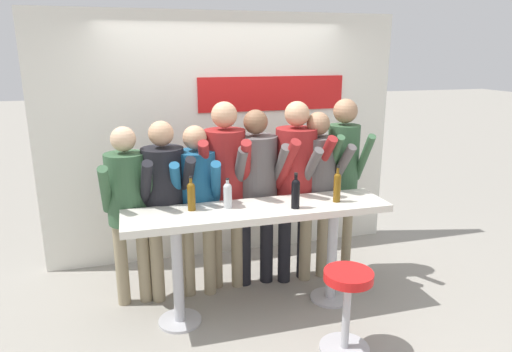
{
  "coord_description": "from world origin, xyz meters",
  "views": [
    {
      "loc": [
        -0.99,
        -3.44,
        2.21
      ],
      "look_at": [
        0.0,
        0.08,
        1.21
      ],
      "focal_mm": 32.0,
      "sensor_mm": 36.0,
      "label": 1
    }
  ],
  "objects_px": {
    "person_rightmost": "(343,166)",
    "bar_stool": "(347,299)",
    "person_far_left": "(128,198)",
    "person_center": "(225,176)",
    "tasting_table": "(258,226)",
    "wine_bottle_2": "(337,186)",
    "wine_bottle_3": "(228,194)",
    "person_center_right": "(256,180)",
    "person_center_left": "(197,194)",
    "person_right": "(296,174)",
    "person_far_right": "(317,179)",
    "wine_bottle_0": "(191,195)",
    "wine_bottle_1": "(296,192)",
    "person_left": "(165,193)"
  },
  "relations": [
    {
      "from": "person_rightmost",
      "to": "bar_stool",
      "type": "bearing_deg",
      "value": -106.14
    },
    {
      "from": "person_far_left",
      "to": "person_center",
      "type": "distance_m",
      "value": 0.88
    },
    {
      "from": "tasting_table",
      "to": "person_far_left",
      "type": "height_order",
      "value": "person_far_left"
    },
    {
      "from": "person_center",
      "to": "wine_bottle_2",
      "type": "xyz_separation_m",
      "value": [
        0.86,
        -0.53,
        -0.01
      ]
    },
    {
      "from": "wine_bottle_3",
      "to": "person_center_right",
      "type": "bearing_deg",
      "value": 49.65
    },
    {
      "from": "bar_stool",
      "to": "wine_bottle_2",
      "type": "height_order",
      "value": "wine_bottle_2"
    },
    {
      "from": "person_center_right",
      "to": "person_rightmost",
      "type": "height_order",
      "value": "person_rightmost"
    },
    {
      "from": "person_far_left",
      "to": "person_center_left",
      "type": "relative_size",
      "value": 1.01
    },
    {
      "from": "tasting_table",
      "to": "wine_bottle_3",
      "type": "xyz_separation_m",
      "value": [
        -0.25,
        0.06,
        0.29
      ]
    },
    {
      "from": "tasting_table",
      "to": "wine_bottle_3",
      "type": "relative_size",
      "value": 8.72
    },
    {
      "from": "person_right",
      "to": "person_far_right",
      "type": "distance_m",
      "value": 0.21
    },
    {
      "from": "tasting_table",
      "to": "wine_bottle_3",
      "type": "height_order",
      "value": "wine_bottle_3"
    },
    {
      "from": "wine_bottle_0",
      "to": "wine_bottle_1",
      "type": "distance_m",
      "value": 0.85
    },
    {
      "from": "tasting_table",
      "to": "person_center",
      "type": "bearing_deg",
      "value": 109.25
    },
    {
      "from": "bar_stool",
      "to": "person_right",
      "type": "xyz_separation_m",
      "value": [
        0.02,
        1.16,
        0.66
      ]
    },
    {
      "from": "person_center",
      "to": "person_rightmost",
      "type": "bearing_deg",
      "value": 10.92
    },
    {
      "from": "person_far_right",
      "to": "wine_bottle_3",
      "type": "distance_m",
      "value": 1.02
    },
    {
      "from": "tasting_table",
      "to": "person_center",
      "type": "height_order",
      "value": "person_center"
    },
    {
      "from": "person_center_left",
      "to": "wine_bottle_3",
      "type": "relative_size",
      "value": 6.27
    },
    {
      "from": "person_center_right",
      "to": "wine_bottle_3",
      "type": "height_order",
      "value": "person_center_right"
    },
    {
      "from": "tasting_table",
      "to": "person_left",
      "type": "bearing_deg",
      "value": 150.72
    },
    {
      "from": "person_rightmost",
      "to": "wine_bottle_1",
      "type": "bearing_deg",
      "value": -133.71
    },
    {
      "from": "tasting_table",
      "to": "person_left",
      "type": "height_order",
      "value": "person_left"
    },
    {
      "from": "person_center",
      "to": "person_right",
      "type": "bearing_deg",
      "value": 7.91
    },
    {
      "from": "person_center",
      "to": "wine_bottle_1",
      "type": "bearing_deg",
      "value": -40.29
    },
    {
      "from": "person_left",
      "to": "wine_bottle_2",
      "type": "xyz_separation_m",
      "value": [
        1.42,
        -0.45,
        0.08
      ]
    },
    {
      "from": "tasting_table",
      "to": "person_rightmost",
      "type": "distance_m",
      "value": 1.15
    },
    {
      "from": "person_left",
      "to": "wine_bottle_2",
      "type": "distance_m",
      "value": 1.49
    },
    {
      "from": "person_far_left",
      "to": "wine_bottle_2",
      "type": "bearing_deg",
      "value": -14.88
    },
    {
      "from": "person_left",
      "to": "wine_bottle_1",
      "type": "xyz_separation_m",
      "value": [
        1.02,
        -0.51,
        0.08
      ]
    },
    {
      "from": "person_center_right",
      "to": "wine_bottle_3",
      "type": "distance_m",
      "value": 0.56
    },
    {
      "from": "bar_stool",
      "to": "wine_bottle_3",
      "type": "height_order",
      "value": "wine_bottle_3"
    },
    {
      "from": "person_right",
      "to": "tasting_table",
      "type": "bearing_deg",
      "value": -146.03
    },
    {
      "from": "person_far_left",
      "to": "wine_bottle_2",
      "type": "xyz_separation_m",
      "value": [
        1.73,
        -0.47,
        0.1
      ]
    },
    {
      "from": "person_far_right",
      "to": "wine_bottle_1",
      "type": "bearing_deg",
      "value": -136.23
    },
    {
      "from": "bar_stool",
      "to": "person_far_right",
      "type": "height_order",
      "value": "person_far_right"
    },
    {
      "from": "person_center_left",
      "to": "wine_bottle_0",
      "type": "relative_size",
      "value": 5.56
    },
    {
      "from": "person_center_right",
      "to": "person_far_right",
      "type": "xyz_separation_m",
      "value": [
        0.59,
        -0.05,
        -0.01
      ]
    },
    {
      "from": "person_rightmost",
      "to": "wine_bottle_1",
      "type": "relative_size",
      "value": 5.92
    },
    {
      "from": "person_center_left",
      "to": "person_center",
      "type": "distance_m",
      "value": 0.31
    },
    {
      "from": "tasting_table",
      "to": "person_center",
      "type": "distance_m",
      "value": 0.61
    },
    {
      "from": "person_rightmost",
      "to": "wine_bottle_3",
      "type": "relative_size",
      "value": 6.98
    },
    {
      "from": "person_left",
      "to": "wine_bottle_0",
      "type": "distance_m",
      "value": 0.38
    },
    {
      "from": "person_center_right",
      "to": "wine_bottle_2",
      "type": "xyz_separation_m",
      "value": [
        0.57,
        -0.52,
        0.05
      ]
    },
    {
      "from": "person_far_right",
      "to": "wine_bottle_3",
      "type": "height_order",
      "value": "person_far_right"
    },
    {
      "from": "tasting_table",
      "to": "person_far_left",
      "type": "relative_size",
      "value": 1.38
    },
    {
      "from": "person_far_left",
      "to": "wine_bottle_1",
      "type": "bearing_deg",
      "value": -21.3
    },
    {
      "from": "person_rightmost",
      "to": "person_left",
      "type": "bearing_deg",
      "value": -170.58
    },
    {
      "from": "person_center",
      "to": "tasting_table",
      "type": "bearing_deg",
      "value": -58.96
    },
    {
      "from": "person_rightmost",
      "to": "wine_bottle_2",
      "type": "xyz_separation_m",
      "value": [
        -0.31,
        -0.52,
        -0.03
      ]
    }
  ]
}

